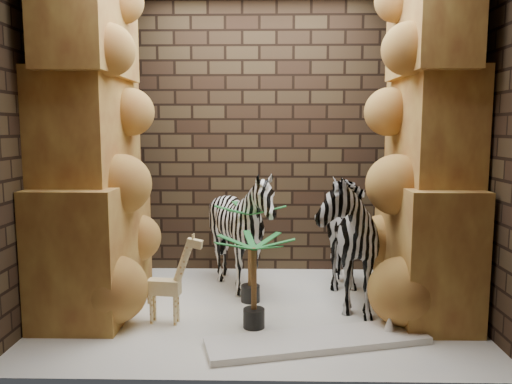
{
  "coord_description": "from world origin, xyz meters",
  "views": [
    {
      "loc": [
        0.08,
        -4.19,
        1.56
      ],
      "look_at": [
        -0.01,
        0.15,
        1.01
      ],
      "focal_mm": 35.22,
      "sensor_mm": 36.0,
      "label": 1
    }
  ],
  "objects_px": {
    "zebra_left": "(242,237)",
    "palm_back": "(254,282)",
    "palm_front": "(250,253)",
    "surfboard": "(318,341)",
    "giraffe_toy": "(164,277)",
    "zebra_right": "(338,225)"
  },
  "relations": [
    {
      "from": "giraffe_toy",
      "to": "palm_front",
      "type": "bearing_deg",
      "value": 44.6
    },
    {
      "from": "zebra_right",
      "to": "giraffe_toy",
      "type": "distance_m",
      "value": 1.58
    },
    {
      "from": "surfboard",
      "to": "giraffe_toy",
      "type": "bearing_deg",
      "value": 148.32
    },
    {
      "from": "zebra_right",
      "to": "palm_back",
      "type": "bearing_deg",
      "value": -145.46
    },
    {
      "from": "giraffe_toy",
      "to": "palm_back",
      "type": "bearing_deg",
      "value": 0.98
    },
    {
      "from": "zebra_left",
      "to": "palm_front",
      "type": "bearing_deg",
      "value": -54.34
    },
    {
      "from": "zebra_right",
      "to": "surfboard",
      "type": "height_order",
      "value": "zebra_right"
    },
    {
      "from": "giraffe_toy",
      "to": "surfboard",
      "type": "distance_m",
      "value": 1.3
    },
    {
      "from": "zebra_left",
      "to": "palm_back",
      "type": "relative_size",
      "value": 1.6
    },
    {
      "from": "surfboard",
      "to": "palm_back",
      "type": "bearing_deg",
      "value": 133.48
    },
    {
      "from": "zebra_left",
      "to": "zebra_right",
      "type": "bearing_deg",
      "value": -0.55
    },
    {
      "from": "zebra_right",
      "to": "palm_front",
      "type": "height_order",
      "value": "zebra_right"
    },
    {
      "from": "palm_front",
      "to": "surfboard",
      "type": "height_order",
      "value": "palm_front"
    },
    {
      "from": "zebra_right",
      "to": "zebra_left",
      "type": "xyz_separation_m",
      "value": [
        -0.87,
        0.27,
        -0.17
      ]
    },
    {
      "from": "palm_front",
      "to": "zebra_right",
      "type": "bearing_deg",
      "value": -0.46
    },
    {
      "from": "zebra_right",
      "to": "palm_back",
      "type": "relative_size",
      "value": 1.92
    },
    {
      "from": "zebra_left",
      "to": "giraffe_toy",
      "type": "xyz_separation_m",
      "value": [
        -0.58,
        -0.78,
        -0.16
      ]
    },
    {
      "from": "zebra_right",
      "to": "giraffe_toy",
      "type": "xyz_separation_m",
      "value": [
        -1.45,
        -0.51,
        -0.33
      ]
    },
    {
      "from": "palm_back",
      "to": "surfboard",
      "type": "distance_m",
      "value": 0.66
    },
    {
      "from": "zebra_left",
      "to": "surfboard",
      "type": "relative_size",
      "value": 0.73
    },
    {
      "from": "giraffe_toy",
      "to": "palm_back",
      "type": "distance_m",
      "value": 0.72
    },
    {
      "from": "zebra_left",
      "to": "surfboard",
      "type": "distance_m",
      "value": 1.4
    }
  ]
}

